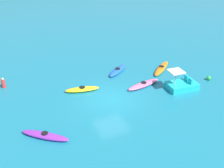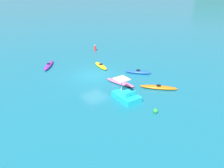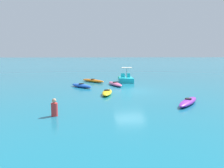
{
  "view_description": "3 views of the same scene",
  "coord_description": "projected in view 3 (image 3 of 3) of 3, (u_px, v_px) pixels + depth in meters",
  "views": [
    {
      "loc": [
        -7.77,
        -16.62,
        11.16
      ],
      "look_at": [
        0.48,
        0.91,
        0.78
      ],
      "focal_mm": 45.63,
      "sensor_mm": 36.0,
      "label": 1
    },
    {
      "loc": [
        18.06,
        -12.8,
        9.53
      ],
      "look_at": [
        3.22,
        -0.2,
        0.28
      ],
      "focal_mm": 36.6,
      "sensor_mm": 36.0,
      "label": 2
    },
    {
      "loc": [
        -17.85,
        4.09,
        2.97
      ],
      "look_at": [
        1.56,
        1.35,
        0.39
      ],
      "focal_mm": 34.94,
      "sensor_mm": 36.0,
      "label": 3
    }
  ],
  "objects": [
    {
      "name": "buoy_green",
      "position": [
        119.0,
        78.0,
        27.25
      ],
      "size": [
        0.38,
        0.38,
        0.38
      ],
      "primitive_type": "sphere",
      "color": "green",
      "rests_on": "ground_plane"
    },
    {
      "name": "kayak_blue",
      "position": [
        81.0,
        86.0,
        20.37
      ],
      "size": [
        2.67,
        2.28,
        0.37
      ],
      "color": "blue",
      "rests_on": "ground_plane"
    },
    {
      "name": "kayak_orange",
      "position": [
        93.0,
        81.0,
        24.33
      ],
      "size": [
        3.09,
        2.67,
        0.37
      ],
      "color": "orange",
      "rests_on": "ground_plane"
    },
    {
      "name": "pedal_boat_cyan",
      "position": [
        126.0,
        79.0,
        24.3
      ],
      "size": [
        2.56,
        1.73,
        1.68
      ],
      "color": "#19B7C6",
      "rests_on": "ground_plane"
    },
    {
      "name": "ground_plane",
      "position": [
        130.0,
        91.0,
        18.48
      ],
      "size": [
        600.0,
        600.0,
        0.0
      ],
      "primitive_type": "plane",
      "color": "#19728C"
    },
    {
      "name": "kayak_purple",
      "position": [
        188.0,
        102.0,
        13.3
      ],
      "size": [
        2.78,
        2.57,
        0.37
      ],
      "color": "purple",
      "rests_on": "ground_plane"
    },
    {
      "name": "kayak_yellow",
      "position": [
        107.0,
        92.0,
        16.64
      ],
      "size": [
        2.78,
        1.27,
        0.37
      ],
      "color": "yellow",
      "rests_on": "ground_plane"
    },
    {
      "name": "kayak_pink",
      "position": [
        115.0,
        84.0,
        21.56
      ],
      "size": [
        3.26,
        1.34,
        0.37
      ],
      "color": "pink",
      "rests_on": "ground_plane"
    },
    {
      "name": "person_near_shore",
      "position": [
        54.0,
        108.0,
        10.71
      ],
      "size": [
        0.45,
        0.45,
        0.88
      ],
      "color": "red",
      "rests_on": "ground_plane"
    }
  ]
}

